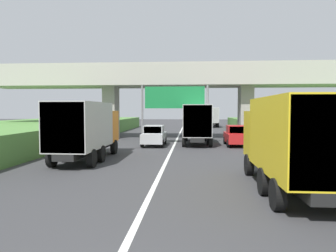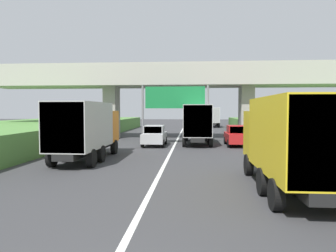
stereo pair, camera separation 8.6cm
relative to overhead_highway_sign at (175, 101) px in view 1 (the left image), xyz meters
The scene contains 12 objects.
lane_centre_stripe 3.81m from the overhead_highway_sign, 90.00° to the right, with size 0.20×86.50×0.01m, color white.
overpass_bridge 5.65m from the overhead_highway_sign, 90.00° to the left, with size 40.00×4.80×7.65m.
overhead_highway_sign is the anchor object (origin of this frame).
truck_yellow 16.38m from the overhead_highway_sign, 71.87° to the right, with size 2.44×7.30×3.44m.
truck_green 2.70m from the overhead_highway_sign, 10.14° to the left, with size 2.44×7.30×3.44m.
truck_orange 10.46m from the overhead_highway_sign, 117.66° to the right, with size 2.44×7.30×3.44m.
truck_black 29.57m from the overhead_highway_sign, 80.22° to the left, with size 2.44×7.30×3.44m.
car_red 6.06m from the overhead_highway_sign, ahead, with size 1.86×4.10×1.72m.
car_silver 3.59m from the overhead_highway_sign, 142.67° to the right, with size 1.86×4.10×1.72m.
construction_barrel_1 16.94m from the overhead_highway_sign, 66.27° to the right, with size 0.57×0.57×0.90m.
construction_barrel_2 13.75m from the overhead_highway_sign, 60.37° to the right, with size 0.57×0.57×0.90m.
construction_barrel_3 10.85m from the overhead_highway_sign, 50.60° to the right, with size 0.57×0.57×0.90m.
Camera 1 is at (1.42, -3.26, 2.98)m, focal length 33.14 mm.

